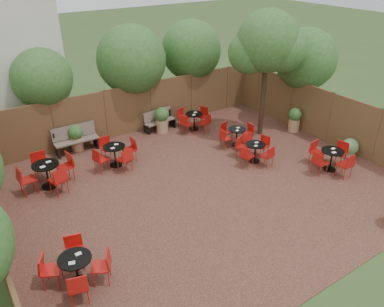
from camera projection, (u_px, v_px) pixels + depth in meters
ground at (201, 187)px, 12.44m from camera, size 80.00×80.00×0.00m
courtyard_paving at (201, 187)px, 12.43m from camera, size 12.00×10.00×0.02m
fence_back at (130, 110)px, 15.63m from camera, size 12.00×0.08×2.00m
fence_right at (329, 118)px, 14.93m from camera, size 0.08×10.00×2.00m
overhang_foliage at (119, 82)px, 13.10m from camera, size 15.84×10.62×2.77m
courtyard_tree at (268, 45)px, 14.28m from camera, size 2.55×2.45×4.90m
park_bench_left at (75, 138)px, 14.37m from camera, size 1.62×0.54×0.99m
park_bench_right at (159, 120)px, 16.15m from camera, size 1.39×0.60×0.84m
bistro_tables at (176, 161)px, 13.00m from camera, size 10.45×7.06×0.94m
planters at (122, 134)px, 14.57m from camera, size 11.89×3.93×1.16m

